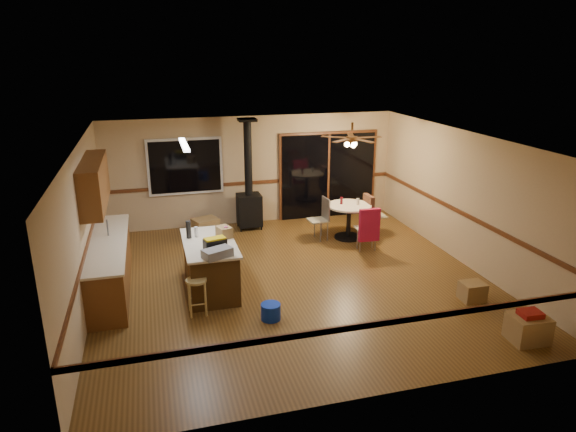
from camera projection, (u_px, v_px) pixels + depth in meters
name	position (u px, v px, depth m)	size (l,w,h in m)	color
floor	(292.00, 280.00, 9.53)	(7.00, 7.00, 0.00)	brown
ceiling	(293.00, 140.00, 8.72)	(7.00, 7.00, 0.00)	silver
wall_back	(253.00, 170.00, 12.33)	(7.00, 7.00, 0.00)	tan
wall_front	(375.00, 302.00, 5.91)	(7.00, 7.00, 0.00)	tan
wall_left	(83.00, 231.00, 8.25)	(7.00, 7.00, 0.00)	tan
wall_right	(465.00, 199.00, 10.00)	(7.00, 7.00, 0.00)	tan
chair_rail	(292.00, 229.00, 9.22)	(7.00, 7.00, 0.08)	#532A14
window	(185.00, 166.00, 11.82)	(1.72, 0.10, 1.32)	black
sliding_door	(328.00, 176.00, 12.84)	(2.52, 0.10, 2.10)	black
lower_cabinets	(110.00, 266.00, 9.05)	(0.60, 3.00, 0.86)	brown
countertop	(108.00, 242.00, 8.91)	(0.64, 3.04, 0.04)	beige
upper_cabinets	(94.00, 183.00, 8.75)	(0.35, 2.00, 0.80)	brown
kitchen_island	(210.00, 266.00, 9.01)	(0.88, 1.68, 0.90)	#3F270F
wood_stove	(249.00, 199.00, 12.05)	(0.55, 0.50, 2.52)	black
ceiling_fan	(352.00, 141.00, 10.95)	(0.24, 0.24, 0.55)	brown
fluorescent_strip	(184.00, 145.00, 8.56)	(0.10, 1.20, 0.04)	white
toolbox_grey	(217.00, 253.00, 8.21)	(0.47, 0.26, 0.14)	slate
toolbox_black	(215.00, 245.00, 8.46)	(0.36, 0.19, 0.20)	black
toolbox_yellow_lid	(215.00, 238.00, 8.43)	(0.34, 0.18, 0.03)	gold
box_on_island	(224.00, 232.00, 9.08)	(0.21, 0.29, 0.19)	olive
bottle_dark	(189.00, 230.00, 9.01)	(0.09, 0.09, 0.31)	black
bottle_pink	(226.00, 232.00, 9.05)	(0.07, 0.07, 0.21)	#D84C8C
bottle_white	(196.00, 232.00, 9.10)	(0.06, 0.06, 0.18)	white
bar_stool	(197.00, 297.00, 8.21)	(0.33, 0.33, 0.61)	tan
blue_bucket	(271.00, 312.00, 8.10)	(0.31, 0.31, 0.26)	#0C2EB4
dining_table	(349.00, 215.00, 11.47)	(0.99, 0.99, 0.78)	black
glass_red	(341.00, 201.00, 11.42)	(0.06, 0.06, 0.16)	#590C14
glass_cream	(358.00, 202.00, 11.37)	(0.06, 0.06, 0.15)	beige
chair_left	(322.00, 214.00, 11.40)	(0.43, 0.43, 0.51)	tan
chair_near	(369.00, 225.00, 10.67)	(0.44, 0.48, 0.70)	tan
chair_right	(369.00, 210.00, 11.63)	(0.46, 0.44, 0.70)	tan
box_under_window	(206.00, 228.00, 11.65)	(0.54, 0.43, 0.43)	olive
box_corner_a	(528.00, 328.00, 7.48)	(0.53, 0.44, 0.40)	olive
box_corner_b	(472.00, 291.00, 8.71)	(0.39, 0.33, 0.32)	olive
box_small_red	(530.00, 314.00, 7.40)	(0.30, 0.25, 0.08)	maroon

